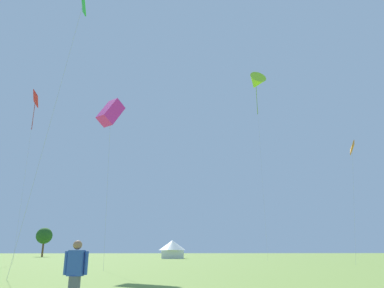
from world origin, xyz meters
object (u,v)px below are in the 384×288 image
kite_red_diamond (35,101)px  kite_magenta_box (111,113)px  kite_lime_delta (256,82)px  kite_orange_diamond (352,149)px  festival_tent_left (172,248)px  person_spectator (75,278)px  kite_green_diamond (82,7)px  tree_distant_right (44,236)px

kite_red_diamond → kite_magenta_box: (12.43, -15.57, -7.34)m
kite_lime_delta → kite_orange_diamond: kite_lime_delta is taller
kite_lime_delta → festival_tent_left: kite_lime_delta is taller
kite_red_diamond → festival_tent_left: (19.93, 25.02, -19.09)m
kite_lime_delta → person_spectator: (-18.78, -47.77, -29.43)m
kite_orange_diamond → kite_green_diamond: size_ratio=0.74×
kite_orange_diamond → kite_magenta_box: kite_magenta_box is taller
tree_distant_right → person_spectator: bearing=-73.1°
kite_lime_delta → kite_green_diamond: kite_lime_delta is taller
person_spectator → kite_lime_delta: bearing=68.5°
festival_tent_left → tree_distant_right: 38.54m
kite_green_diamond → kite_orange_diamond: bearing=31.0°
kite_magenta_box → kite_green_diamond: bearing=-96.1°
person_spectator → kite_green_diamond: bearing=106.4°
kite_orange_diamond → tree_distant_right: kite_orange_diamond is taller
kite_red_diamond → kite_green_diamond: size_ratio=1.19×
kite_green_diamond → festival_tent_left: (8.53, 50.20, -15.84)m
kite_lime_delta → tree_distant_right: 63.76m
festival_tent_left → tree_distant_right: (-30.83, 22.92, 3.08)m
kite_magenta_box → person_spectator: bearing=-83.3°
festival_tent_left → kite_orange_diamond: bearing=-59.6°
kite_green_diamond → person_spectator: 21.23m
kite_red_diamond → person_spectator: bearing=-68.2°
kite_red_diamond → festival_tent_left: kite_red_diamond is taller
kite_lime_delta → kite_green_diamond: size_ratio=1.69×
kite_orange_diamond → kite_green_diamond: 33.12m
kite_magenta_box → tree_distant_right: (-23.33, 63.51, -8.67)m
person_spectator → tree_distant_right: tree_distant_right is taller
kite_red_diamond → kite_orange_diamond: bearing=-11.9°
kite_green_diamond → person_spectator: size_ratio=10.99×
kite_lime_delta → kite_orange_diamond: 26.01m
kite_lime_delta → kite_red_diamond: size_ratio=1.42×
kite_green_diamond → festival_tent_left: 53.32m
kite_orange_diamond → festival_tent_left: bearing=120.4°
kite_lime_delta → kite_magenta_box: (-21.38, -25.78, -16.66)m
kite_red_diamond → person_spectator: 45.18m
festival_tent_left → person_spectator: bearing=-94.5°
kite_green_diamond → person_spectator: bearing=-73.6°
person_spectator → kite_orange_diamond: bearing=50.1°
kite_orange_diamond → kite_magenta_box: 28.03m
kite_lime_delta → tree_distant_right: size_ratio=4.64×
kite_magenta_box → person_spectator: (2.60, -22.00, -12.77)m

